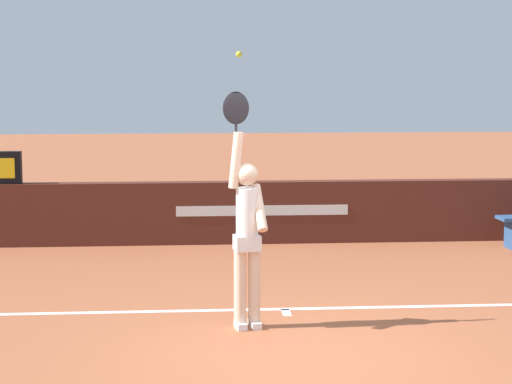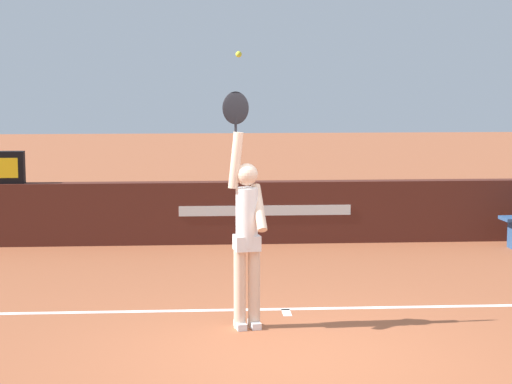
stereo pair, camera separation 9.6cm
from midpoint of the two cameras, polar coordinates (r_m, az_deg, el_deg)
The scene contains 5 objects.
ground_plane at distance 9.01m, azimuth 2.68°, elevation -10.18°, with size 60.00×60.00×0.00m, color #9E5434.
court_lines at distance 8.30m, azimuth 3.30°, elevation -11.74°, with size 11.32×5.22×0.00m.
back_wall at distance 14.57m, azimuth -0.02°, elevation -1.25°, with size 14.92×0.27×0.98m.
tennis_player at distance 9.75m, azimuth -0.85°, elevation -2.40°, with size 0.47×0.41×2.52m.
tennis_ball at distance 9.58m, azimuth -1.35°, elevation 8.49°, with size 0.06×0.06×0.06m.
Camera 1 is at (-1.08, -8.50, 2.77)m, focal length 64.85 mm.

